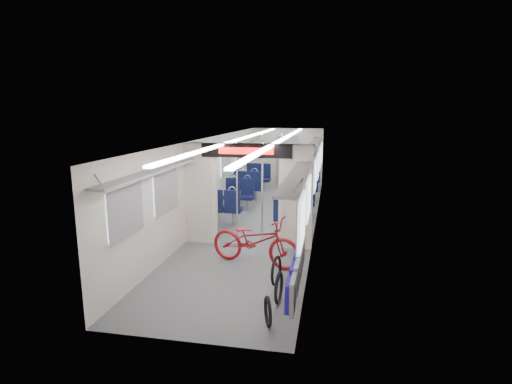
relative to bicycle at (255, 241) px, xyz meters
The scene contains 14 objects.
carriage 3.09m from the bicycle, 97.91° to the left, with size 12.00×12.02×2.31m.
bicycle is the anchor object (origin of this frame).
flip_bench 1.84m from the bicycle, 58.88° to the right, with size 0.12×2.07×0.47m.
bike_hoop_a 2.34m from the bicycle, 74.67° to the right, with size 0.44×0.44×0.05m, color black.
bike_hoop_b 1.69m from the bicycle, 66.20° to the right, with size 0.52×0.52×0.05m, color black.
bike_hoop_c 1.06m from the bicycle, 58.14° to the right, with size 0.53×0.53×0.05m, color black.
seat_bay_near_left 3.73m from the bicycle, 111.03° to the left, with size 0.89×1.99×1.07m.
seat_bay_near_right 3.05m from the bicycle, 79.95° to the left, with size 0.92×2.13×1.12m.
seat_bay_far_left 6.74m from the bicycle, 101.44° to the left, with size 0.93×2.17×1.13m.
seat_bay_far_right 6.91m from the bicycle, 85.58° to the left, with size 0.95×2.24×1.15m.
stanchion_near_left 1.82m from the bicycle, 115.38° to the left, with size 0.04×0.04×2.30m, color silver.
stanchion_near_right 1.61m from the bicycle, 94.63° to the left, with size 0.04×0.04×2.30m, color silver.
stanchion_far_left 4.91m from the bicycle, 98.25° to the left, with size 0.04×0.04×2.30m, color silver.
stanchion_far_right 4.84m from the bicycle, 91.26° to the left, with size 0.05×0.05×2.30m, color silver.
Camera 1 is at (1.82, -10.51, 2.99)m, focal length 28.00 mm.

